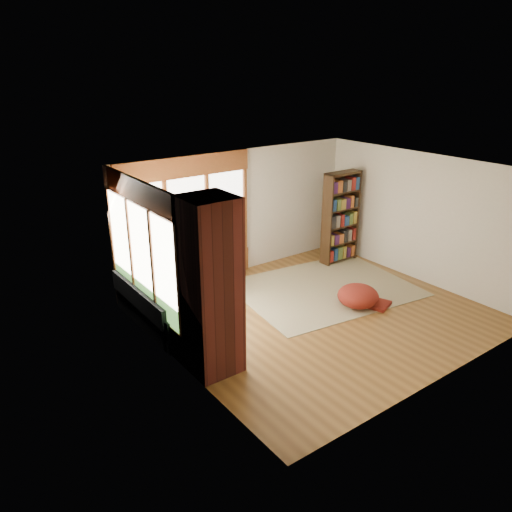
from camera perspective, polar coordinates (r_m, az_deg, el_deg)
floor at (r=9.09m, az=7.01°, el=-6.55°), size 5.50×5.50×0.00m
ceiling at (r=8.22m, az=7.82°, el=9.73°), size 5.50×5.50×0.00m
wall_back at (r=10.42m, az=-2.06°, el=4.98°), size 5.50×0.04×2.60m
wall_front at (r=7.11m, az=21.30°, el=-4.45°), size 5.50×0.04×2.60m
wall_left at (r=7.08m, az=-9.11°, el=-3.32°), size 0.04×5.00×2.60m
wall_right at (r=10.57m, az=18.37°, el=4.13°), size 0.04×5.00×2.60m
windows_back at (r=9.79m, az=-7.80°, el=4.02°), size 2.82×0.10×1.90m
windows_left at (r=8.08m, az=-12.88°, el=-0.05°), size 0.10×2.62×1.90m
roller_blind at (r=8.70m, az=-15.15°, el=4.05°), size 0.03×0.72×0.90m
brick_chimney at (r=6.95m, az=-5.21°, el=-3.61°), size 0.70×0.70×2.60m
sectional_sofa at (r=9.20m, az=-9.27°, el=-4.21°), size 2.20×2.20×0.80m
area_rug at (r=10.07m, az=7.82°, el=-3.69°), size 3.66×2.97×0.01m
bookshelf at (r=11.19m, az=9.65°, el=4.34°), size 0.87×0.29×2.04m
pouf at (r=9.39m, az=11.59°, el=-4.42°), size 1.00×1.00×0.41m
dog_tan at (r=9.28m, az=-8.75°, el=-0.64°), size 0.99×1.04×0.51m
dog_brindle at (r=8.64m, az=-8.57°, el=-2.75°), size 0.58×0.79×0.39m
throw_pillows at (r=9.16m, az=-9.65°, el=-1.29°), size 1.98×1.68×0.45m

